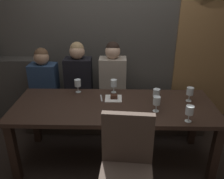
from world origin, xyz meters
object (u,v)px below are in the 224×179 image
object	(u,v)px
chair_near_side	(126,164)
diner_far_end	(113,73)
dining_table	(114,112)
wine_glass_center_front	(156,93)
wine_glass_far_left	(190,111)
wine_glass_end_right	(78,83)
banquette_bench	(114,114)
fork_on_table	(101,98)
diner_bearded	(78,74)
wine_glass_far_right	(157,101)
dessert_plate	(114,98)
wine_glass_near_right	(114,83)
diner_redhead	(44,76)
wine_glass_near_left	(190,92)

from	to	relation	value
chair_near_side	diner_far_end	distance (m)	1.48
dining_table	wine_glass_center_front	bearing A→B (deg)	7.22
wine_glass_far_left	wine_glass_end_right	bearing A→B (deg)	150.62
banquette_bench	fork_on_table	size ratio (longest dim) A/B	14.71
diner_bearded	wine_glass_far_right	distance (m)	1.25
wine_glass_far_right	dessert_plate	bearing A→B (deg)	147.94
chair_near_side	wine_glass_near_right	distance (m)	1.10
diner_redhead	dessert_plate	size ratio (longest dim) A/B	3.92
banquette_bench	chair_near_side	distance (m)	1.46
diner_bearded	wine_glass_far_right	xyz separation A→B (m)	(0.93, -0.84, 0.02)
banquette_bench	diner_bearded	xyz separation A→B (m)	(-0.49, 0.00, 0.61)
diner_bearded	wine_glass_center_front	world-z (taller)	diner_bearded
diner_redhead	dessert_plate	bearing A→B (deg)	-29.68
chair_near_side	diner_bearded	size ratio (longest dim) A/B	1.19
dining_table	wine_glass_center_front	distance (m)	0.51
chair_near_side	dessert_plate	world-z (taller)	chair_near_side
wine_glass_far_left	wine_glass_near_left	xyz separation A→B (m)	(0.13, 0.44, -0.00)
diner_bearded	diner_far_end	world-z (taller)	diner_far_end
wine_glass_near_right	wine_glass_far_right	distance (m)	0.64
wine_glass_far_left	wine_glass_far_right	world-z (taller)	same
diner_bearded	wine_glass_center_front	size ratio (longest dim) A/B	5.02
chair_near_side	diner_redhead	distance (m)	1.80
dining_table	fork_on_table	bearing A→B (deg)	133.19
banquette_bench	wine_glass_near_right	bearing A→B (deg)	-91.04
wine_glass_near_right	wine_glass_far_right	size ratio (longest dim) A/B	1.00
diner_redhead	dessert_plate	distance (m)	1.11
diner_redhead	wine_glass_center_front	world-z (taller)	diner_redhead
dining_table	diner_redhead	size ratio (longest dim) A/B	2.95
fork_on_table	diner_bearded	bearing A→B (deg)	113.88
wine_glass_near_right	diner_bearded	bearing A→B (deg)	142.31
wine_glass_near_left	fork_on_table	bearing A→B (deg)	177.32
fork_on_table	diner_far_end	bearing A→B (deg)	69.66
chair_near_side	dessert_plate	bearing A→B (deg)	97.99
dessert_plate	diner_bearded	bearing A→B (deg)	131.07
dessert_plate	wine_glass_far_right	bearing A→B (deg)	-32.06
diner_far_end	wine_glass_near_left	world-z (taller)	diner_far_end
wine_glass_end_right	wine_glass_near_left	size ratio (longest dim) A/B	1.00
banquette_bench	diner_bearded	bearing A→B (deg)	179.62
banquette_bench	wine_glass_end_right	xyz separation A→B (m)	(-0.44, -0.37, 0.63)
wine_glass_far_right	wine_glass_center_front	xyz separation A→B (m)	(0.03, 0.19, 0.00)
wine_glass_far_left	wine_glass_near_left	world-z (taller)	same
diner_far_end	dessert_plate	size ratio (longest dim) A/B	4.34
diner_far_end	dessert_plate	xyz separation A→B (m)	(0.02, -0.58, -0.09)
diner_redhead	diner_bearded	world-z (taller)	diner_bearded
banquette_bench	diner_far_end	bearing A→B (deg)	135.34
wine_glass_far_right	dessert_plate	xyz separation A→B (m)	(-0.44, 0.28, -0.10)
wine_glass_end_right	chair_near_side	bearing A→B (deg)	-61.87
banquette_bench	diner_far_end	xyz separation A→B (m)	(-0.03, 0.03, 0.61)
banquette_bench	wine_glass_near_right	xyz separation A→B (m)	(-0.01, -0.37, 0.63)
dessert_plate	fork_on_table	bearing A→B (deg)	174.30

